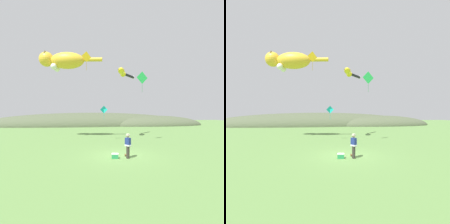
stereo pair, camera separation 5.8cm
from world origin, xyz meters
TOP-DOWN VIEW (x-y plane):
  - ground_plane at (0.00, 0.00)m, footprint 120.00×120.00m
  - distant_hill_ridge at (3.74, 32.77)m, footprint 58.34×13.69m
  - festival_attendant at (0.29, -0.82)m, footprint 0.43×0.49m
  - kite_spool at (0.31, -0.24)m, footprint 0.17×0.21m
  - picnic_cooler at (-0.63, -0.66)m, footprint 0.54×0.42m
  - kite_giant_cat at (-5.30, 9.99)m, footprint 8.00×3.18m
  - kite_fish_windsock at (2.17, 8.88)m, footprint 1.73×2.94m
  - kite_tube_streamer at (3.87, 11.22)m, footprint 2.05×2.12m
  - kite_diamond_gold at (-2.48, 5.31)m, footprint 1.01×0.46m
  - kite_diamond_teal at (0.23, 11.79)m, footprint 1.03×0.41m
  - kite_diamond_green at (3.75, 5.62)m, footprint 1.38×0.30m

SIDE VIEW (x-z plane):
  - ground_plane at x=0.00m, z-range 0.00..0.00m
  - distant_hill_ridge at x=3.74m, z-range -3.36..3.36m
  - kite_spool at x=0.31m, z-range 0.00..0.21m
  - picnic_cooler at x=-0.63m, z-range 0.00..0.36m
  - festival_attendant at x=0.29m, z-range 0.07..1.84m
  - kite_diamond_teal at x=0.23m, z-range 2.74..4.74m
  - kite_diamond_green at x=3.75m, z-range 6.08..8.39m
  - kite_tube_streamer at x=3.87m, z-range 8.41..8.85m
  - kite_fish_windsock at x=2.17m, z-range 8.19..9.07m
  - kite_diamond_gold at x=-2.48m, z-range 8.15..10.15m
  - kite_giant_cat at x=-5.30m, z-range 8.73..11.19m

